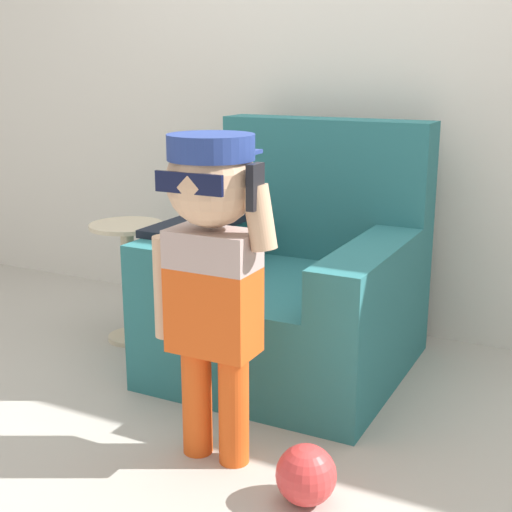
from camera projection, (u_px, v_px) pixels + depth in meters
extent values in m
plane|color=#ADA89E|center=(275.00, 374.00, 2.90)|extent=(10.00, 10.00, 0.00)
cube|color=silver|center=(347.00, 46.00, 3.18)|extent=(10.00, 0.05, 2.60)
cube|color=#286B70|center=(288.00, 323.00, 2.91)|extent=(0.92, 0.95, 0.39)
cube|color=#286B70|center=(326.00, 189.00, 3.11)|extent=(0.92, 0.18, 0.61)
cube|color=#286B70|center=(199.00, 250.00, 2.91)|extent=(0.20, 0.77, 0.19)
cube|color=#286B70|center=(369.00, 273.00, 2.60)|extent=(0.20, 0.77, 0.19)
cube|color=black|center=(198.00, 224.00, 2.89)|extent=(0.24, 0.52, 0.03)
cylinder|color=#E05119|center=(197.00, 400.00, 2.27)|extent=(0.10, 0.10, 0.36)
cylinder|color=#E05119|center=(234.00, 409.00, 2.22)|extent=(0.10, 0.10, 0.36)
cube|color=#E05119|center=(214.00, 310.00, 2.16)|extent=(0.27, 0.15, 0.27)
cube|color=#B29993|center=(213.00, 249.00, 2.11)|extent=(0.27, 0.15, 0.11)
sphere|color=tan|center=(212.00, 182.00, 2.06)|extent=(0.27, 0.27, 0.27)
cylinder|color=navy|center=(211.00, 147.00, 2.03)|extent=(0.25, 0.25, 0.07)
cube|color=navy|center=(231.00, 152.00, 2.15)|extent=(0.15, 0.12, 0.01)
cube|color=#0F1433|center=(189.00, 183.00, 1.95)|extent=(0.21, 0.01, 0.06)
cylinder|color=tan|center=(166.00, 287.00, 2.23)|extent=(0.08, 0.08, 0.33)
cylinder|color=tan|center=(260.00, 218.00, 2.02)|extent=(0.11, 0.08, 0.19)
cube|color=black|center=(255.00, 187.00, 1.98)|extent=(0.02, 0.07, 0.13)
cylinder|color=beige|center=(132.00, 337.00, 3.27)|extent=(0.21, 0.21, 0.02)
cylinder|color=beige|center=(129.00, 284.00, 3.20)|extent=(0.06, 0.06, 0.52)
cylinder|color=beige|center=(126.00, 226.00, 3.13)|extent=(0.33, 0.33, 0.02)
sphere|color=#D13838|center=(306.00, 475.00, 2.03)|extent=(0.18, 0.18, 0.18)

